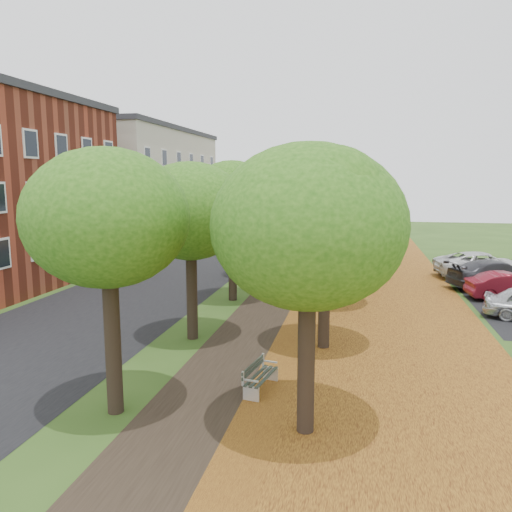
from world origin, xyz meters
The scene contains 11 objects.
ground centered at (0.00, 0.00, 0.00)m, with size 120.00×120.00×0.00m, color #2D4C19.
street_asphalt centered at (-7.50, 15.00, 0.00)m, with size 8.00×70.00×0.01m, color black.
footpath centered at (0.00, 15.00, 0.00)m, with size 3.20×70.00×0.01m, color black.
leaf_verge centered at (5.00, 15.00, 0.01)m, with size 7.50×70.00×0.01m, color #AF7020.
tree_row_west centered at (-2.20, 15.00, 4.69)m, with size 4.21×34.21×6.51m.
tree_row_east centered at (2.60, 15.00, 4.69)m, with size 4.21×34.21×6.51m.
building_cream centered at (-17.00, 33.00, 5.21)m, with size 10.30×20.30×10.40m.
bench centered at (1.11, 2.03, 0.40)m, with size 0.75×1.68×0.77m.
car_red centered at (11.00, 14.71, 0.67)m, with size 1.41×4.04×1.33m, color maroon.
car_grey centered at (11.00, 17.22, 0.76)m, with size 2.13×5.25×1.52m, color #38383D.
car_white centered at (11.00, 20.20, 0.77)m, with size 2.56×5.54×1.54m, color silver.
Camera 1 is at (3.68, -10.91, 5.85)m, focal length 35.00 mm.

